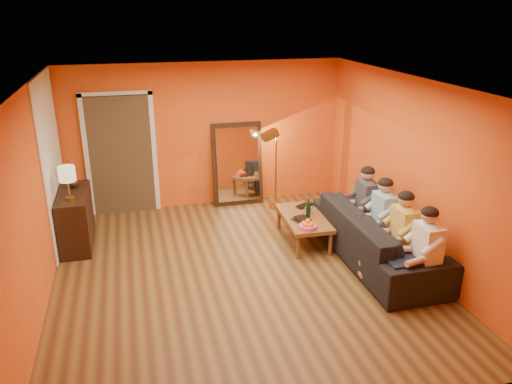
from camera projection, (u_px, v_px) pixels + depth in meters
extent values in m
cube|color=brown|center=(241.00, 274.00, 6.92)|extent=(5.00, 5.50, 0.00)
cube|color=white|center=(238.00, 85.00, 6.01)|extent=(5.00, 5.50, 0.00)
cube|color=#E15B1A|center=(206.00, 136.00, 8.96)|extent=(5.00, 0.00, 2.60)
cube|color=#E15B1A|center=(33.00, 204.00, 5.88)|extent=(0.00, 5.50, 2.60)
cube|color=#E15B1A|center=(412.00, 171.00, 7.06)|extent=(0.00, 5.50, 2.60)
cube|color=white|center=(52.00, 162.00, 7.47)|extent=(0.02, 1.90, 2.58)
cube|color=#3F2D19|center=(121.00, 154.00, 8.77)|extent=(1.06, 0.30, 2.10)
cube|color=white|center=(87.00, 158.00, 8.52)|extent=(0.08, 0.06, 2.20)
cube|color=white|center=(154.00, 153.00, 8.79)|extent=(0.08, 0.06, 2.20)
cube|color=white|center=(115.00, 94.00, 8.28)|extent=(1.22, 0.06, 0.08)
cube|color=black|center=(237.00, 164.00, 9.17)|extent=(0.92, 0.27, 1.51)
cube|color=white|center=(238.00, 165.00, 9.13)|extent=(0.78, 0.21, 1.35)
cube|color=black|center=(76.00, 219.00, 7.65)|extent=(0.44, 1.18, 0.85)
imported|color=black|center=(377.00, 237.00, 7.17)|extent=(2.57, 1.00, 0.75)
cylinder|color=black|center=(308.00, 208.00, 7.66)|extent=(0.07, 0.07, 0.31)
imported|color=#B27F3F|center=(308.00, 210.00, 7.87)|extent=(0.11, 0.11, 0.10)
imported|color=black|center=(307.00, 206.00, 8.11)|extent=(0.40, 0.36, 0.03)
imported|color=black|center=(297.00, 222.00, 7.52)|extent=(0.30, 0.33, 0.03)
imported|color=red|center=(297.00, 220.00, 7.53)|extent=(0.18, 0.23, 0.02)
imported|color=black|center=(297.00, 220.00, 7.50)|extent=(0.22, 0.27, 0.02)
imported|color=black|center=(73.00, 182.00, 7.70)|extent=(0.18, 0.18, 0.18)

